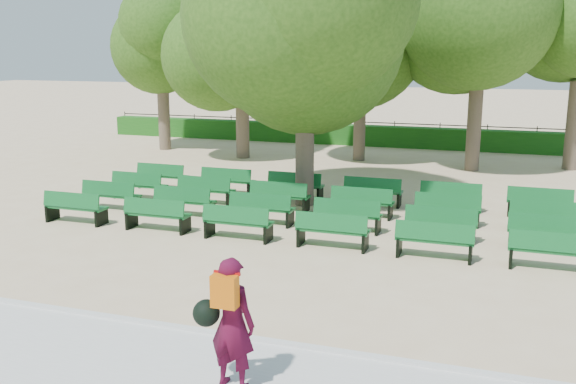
% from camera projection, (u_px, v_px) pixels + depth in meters
% --- Properties ---
extents(ground, '(120.00, 120.00, 0.00)m').
position_uv_depth(ground, '(258.00, 223.00, 16.01)').
color(ground, '#D4B68C').
extents(paving, '(30.00, 2.20, 0.06)m').
position_uv_depth(paving, '(69.00, 352.00, 9.16)').
color(paving, silver).
rests_on(paving, ground).
extents(curb, '(30.00, 0.12, 0.10)m').
position_uv_depth(curb, '(115.00, 319.00, 10.22)').
color(curb, silver).
rests_on(curb, ground).
extents(hedge, '(26.00, 0.70, 0.90)m').
position_uv_depth(hedge, '(371.00, 136.00, 28.86)').
color(hedge, '#1D5D18').
rests_on(hedge, ground).
extents(fence, '(26.00, 0.10, 1.02)m').
position_uv_depth(fence, '(372.00, 144.00, 29.33)').
color(fence, black).
rests_on(fence, ground).
extents(tree_line, '(21.80, 6.80, 7.04)m').
position_uv_depth(tree_line, '(350.00, 160.00, 25.26)').
color(tree_line, '#335C18').
rests_on(tree_line, ground).
extents(bench_array, '(1.63, 0.60, 1.01)m').
position_uv_depth(bench_array, '(312.00, 217.00, 16.33)').
color(bench_array, '#105F27').
rests_on(bench_array, ground).
extents(tree_among, '(5.28, 5.28, 7.27)m').
position_uv_depth(tree_among, '(305.00, 25.00, 16.90)').
color(tree_among, brown).
rests_on(tree_among, ground).
extents(person, '(0.83, 0.53, 1.72)m').
position_uv_depth(person, '(230.00, 321.00, 7.98)').
color(person, '#470A23').
rests_on(person, ground).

